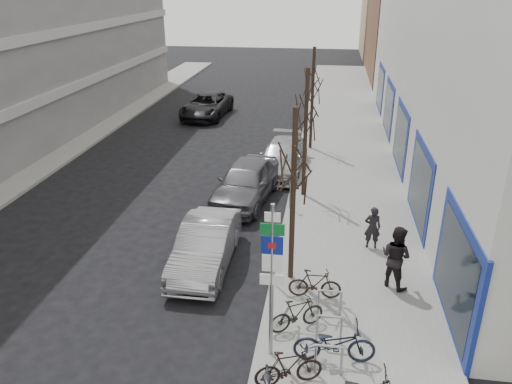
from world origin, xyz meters
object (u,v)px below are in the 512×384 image
(parked_car_front, at_px, (206,245))
(lane_car, at_px, (207,105))
(tree_near, at_px, (294,156))
(meter_front, at_px, (275,262))
(parked_car_back, at_px, (282,157))
(bike_rack, at_px, (329,326))
(highway_sign_pole, at_px, (272,273))
(meter_mid, at_px, (290,191))
(bike_near_right, at_px, (289,367))
(tree_mid, at_px, (307,103))
(bike_mid_curb, at_px, (335,340))
(pedestrian_near, at_px, (372,227))
(parked_car_mid, at_px, (246,182))
(tree_far, at_px, (313,75))
(meter_back, at_px, (299,148))
(pedestrian_far, at_px, (396,256))
(bike_mid_inner, at_px, (297,313))

(parked_car_front, distance_m, lane_car, 19.26)
(tree_near, height_order, meter_front, tree_near)
(parked_car_front, distance_m, parked_car_back, 9.21)
(bike_rack, xyz_separation_m, parked_car_back, (-2.40, 12.46, 0.07))
(parked_car_back, bearing_deg, highway_sign_pole, -81.97)
(meter_mid, xyz_separation_m, bike_near_right, (0.77, -9.46, -0.28))
(tree_mid, relative_size, bike_near_right, 3.42)
(tree_mid, xyz_separation_m, parked_car_front, (-2.80, -6.00, -3.35))
(tree_mid, xyz_separation_m, lane_car, (-7.29, 12.73, -3.33))
(bike_mid_curb, bearing_deg, pedestrian_near, -17.21)
(bike_mid_curb, height_order, parked_car_mid, parked_car_mid)
(tree_far, xyz_separation_m, pedestrian_near, (2.58, -10.75, -3.19))
(bike_mid_curb, bearing_deg, tree_mid, 2.52)
(highway_sign_pole, height_order, tree_mid, tree_mid)
(bike_near_right, xyz_separation_m, pedestrian_near, (2.26, 6.71, 0.27))
(bike_near_right, relative_size, parked_car_front, 0.35)
(bike_rack, bearing_deg, parked_car_back, 100.90)
(parked_car_back, distance_m, pedestrian_near, 8.24)
(parked_car_mid, distance_m, parked_car_back, 3.90)
(tree_mid, distance_m, meter_back, 5.13)
(tree_far, relative_size, meter_back, 4.33)
(tree_mid, xyz_separation_m, parked_car_back, (-1.20, 3.06, -3.37))
(tree_near, distance_m, meter_back, 10.98)
(meter_mid, height_order, bike_near_right, meter_mid)
(bike_rack, distance_m, meter_front, 2.92)
(meter_front, xyz_separation_m, bike_near_right, (0.77, -3.96, -0.28))
(pedestrian_far, bearing_deg, tree_mid, -25.67)
(tree_mid, bearing_deg, pedestrian_near, -58.77)
(bike_mid_inner, relative_size, pedestrian_far, 0.79)
(meter_back, distance_m, lane_car, 11.09)
(bike_near_right, distance_m, parked_car_front, 5.86)
(parked_car_back, bearing_deg, bike_mid_inner, -78.95)
(tree_near, relative_size, tree_mid, 1.00)
(tree_far, bearing_deg, bike_near_right, -88.96)
(bike_mid_curb, bearing_deg, bike_near_right, 127.46)
(tree_near, bearing_deg, highway_sign_pole, -93.26)
(parked_car_front, bearing_deg, pedestrian_far, -5.24)
(bike_rack, xyz_separation_m, bike_mid_inner, (-0.84, 0.44, -0.03))
(bike_rack, distance_m, bike_mid_curb, 0.65)
(parked_car_back, xyz_separation_m, pedestrian_far, (4.28, -9.57, 0.41))
(highway_sign_pole, height_order, parked_car_mid, highway_sign_pole)
(bike_mid_curb, distance_m, lane_car, 24.34)
(parked_car_back, bearing_deg, meter_back, 54.95)
(parked_car_mid, distance_m, lane_car, 14.27)
(meter_back, relative_size, parked_car_back, 0.25)
(tree_far, xyz_separation_m, bike_mid_curb, (1.33, -16.53, -3.35))
(meter_mid, distance_m, parked_car_back, 4.63)
(meter_mid, bearing_deg, meter_front, -90.00)
(highway_sign_pole, height_order, pedestrian_near, highway_sign_pole)
(bike_rack, distance_m, pedestrian_far, 3.48)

